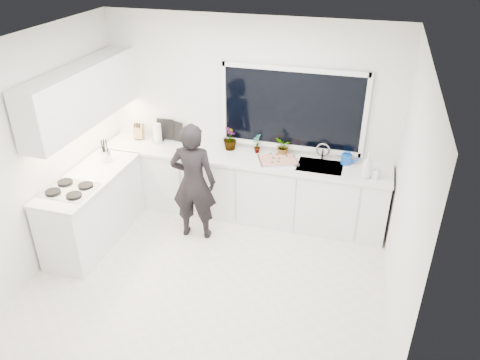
% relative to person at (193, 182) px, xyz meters
% --- Properties ---
extents(floor, '(4.00, 3.50, 0.02)m').
position_rel_person_xyz_m(floor, '(0.45, -0.79, -0.81)').
color(floor, beige).
rests_on(floor, ground).
extents(wall_back, '(4.00, 0.02, 2.70)m').
position_rel_person_xyz_m(wall_back, '(0.45, 0.97, 0.55)').
color(wall_back, white).
rests_on(wall_back, ground).
extents(wall_left, '(0.02, 3.50, 2.70)m').
position_rel_person_xyz_m(wall_left, '(-1.56, -0.79, 0.55)').
color(wall_left, white).
rests_on(wall_left, ground).
extents(wall_right, '(0.02, 3.50, 2.70)m').
position_rel_person_xyz_m(wall_right, '(2.46, -0.79, 0.55)').
color(wall_right, white).
rests_on(wall_right, ground).
extents(ceiling, '(4.00, 3.50, 0.02)m').
position_rel_person_xyz_m(ceiling, '(0.45, -0.79, 1.91)').
color(ceiling, white).
rests_on(ceiling, wall_back).
extents(window, '(1.80, 0.02, 1.00)m').
position_rel_person_xyz_m(window, '(1.05, 0.93, 0.75)').
color(window, black).
rests_on(window, wall_back).
extents(base_cabinets_back, '(3.92, 0.58, 0.88)m').
position_rel_person_xyz_m(base_cabinets_back, '(0.45, 0.66, -0.36)').
color(base_cabinets_back, white).
rests_on(base_cabinets_back, floor).
extents(base_cabinets_left, '(0.58, 1.60, 0.88)m').
position_rel_person_xyz_m(base_cabinets_left, '(-1.22, -0.44, -0.36)').
color(base_cabinets_left, white).
rests_on(base_cabinets_left, floor).
extents(countertop_back, '(3.94, 0.62, 0.04)m').
position_rel_person_xyz_m(countertop_back, '(0.45, 0.65, 0.10)').
color(countertop_back, silver).
rests_on(countertop_back, base_cabinets_back).
extents(countertop_left, '(0.62, 1.60, 0.04)m').
position_rel_person_xyz_m(countertop_left, '(-1.22, -0.44, 0.10)').
color(countertop_left, silver).
rests_on(countertop_left, base_cabinets_left).
extents(upper_cabinets, '(0.34, 2.10, 0.70)m').
position_rel_person_xyz_m(upper_cabinets, '(-1.34, -0.09, 1.05)').
color(upper_cabinets, white).
rests_on(upper_cabinets, wall_left).
extents(sink, '(0.58, 0.42, 0.14)m').
position_rel_person_xyz_m(sink, '(1.50, 0.66, 0.07)').
color(sink, silver).
rests_on(sink, countertop_back).
extents(faucet, '(0.03, 0.03, 0.22)m').
position_rel_person_xyz_m(faucet, '(1.50, 0.86, 0.23)').
color(faucet, silver).
rests_on(faucet, countertop_back).
extents(stovetop, '(0.56, 0.48, 0.03)m').
position_rel_person_xyz_m(stovetop, '(-1.24, -0.79, 0.14)').
color(stovetop, black).
rests_on(stovetop, countertop_left).
extents(person, '(0.62, 0.45, 1.59)m').
position_rel_person_xyz_m(person, '(0.00, 0.00, 0.00)').
color(person, black).
rests_on(person, floor).
extents(pizza_tray, '(0.60, 0.53, 0.03)m').
position_rel_person_xyz_m(pizza_tray, '(0.95, 0.63, 0.14)').
color(pizza_tray, silver).
rests_on(pizza_tray, countertop_back).
extents(pizza, '(0.54, 0.48, 0.01)m').
position_rel_person_xyz_m(pizza, '(0.95, 0.63, 0.16)').
color(pizza, '#B3171A').
rests_on(pizza, pizza_tray).
extents(watering_can, '(0.18, 0.18, 0.13)m').
position_rel_person_xyz_m(watering_can, '(1.82, 0.82, 0.19)').
color(watering_can, '#1247AD').
rests_on(watering_can, countertop_back).
extents(paper_towel_roll, '(0.14, 0.14, 0.26)m').
position_rel_person_xyz_m(paper_towel_roll, '(-0.82, 0.76, 0.25)').
color(paper_towel_roll, white).
rests_on(paper_towel_roll, countertop_back).
extents(knife_block, '(0.14, 0.11, 0.22)m').
position_rel_person_xyz_m(knife_block, '(-1.14, 0.80, 0.23)').
color(knife_block, '#9C6649').
rests_on(knife_block, countertop_back).
extents(utensil_crock, '(0.14, 0.14, 0.16)m').
position_rel_person_xyz_m(utensil_crock, '(-1.21, 0.01, 0.20)').
color(utensil_crock, silver).
rests_on(utensil_crock, countertop_left).
extents(picture_frame_large, '(0.22, 0.08, 0.28)m').
position_rel_person_xyz_m(picture_frame_large, '(-0.61, 0.90, 0.26)').
color(picture_frame_large, black).
rests_on(picture_frame_large, countertop_back).
extents(picture_frame_small, '(0.25, 0.03, 0.30)m').
position_rel_person_xyz_m(picture_frame_small, '(-0.77, 0.90, 0.27)').
color(picture_frame_small, black).
rests_on(picture_frame_small, countertop_back).
extents(herb_plants, '(0.98, 0.28, 0.32)m').
position_rel_person_xyz_m(herb_plants, '(0.63, 0.82, 0.27)').
color(herb_plants, '#26662D').
rests_on(herb_plants, countertop_back).
extents(soap_bottles, '(0.24, 0.13, 0.32)m').
position_rel_person_xyz_m(soap_bottles, '(2.11, 0.51, 0.27)').
color(soap_bottles, '#D8BF66').
rests_on(soap_bottles, countertop_back).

